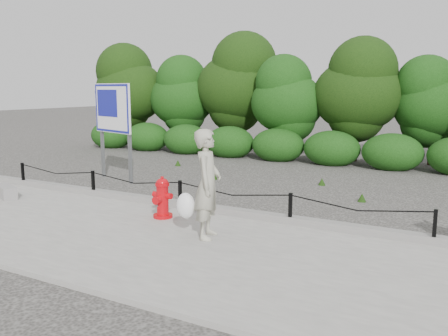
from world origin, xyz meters
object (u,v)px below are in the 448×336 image
concrete_block (6,191)px  pedestrian (206,185)px  advertising_sign (113,113)px  fire_hydrant (162,198)px

concrete_block → pedestrian: bearing=-3.1°
concrete_block → advertising_sign: size_ratio=0.32×
fire_hydrant → concrete_block: fire_hydrant is taller
concrete_block → advertising_sign: advertising_sign is taller
pedestrian → advertising_sign: size_ratio=0.68×
pedestrian → advertising_sign: bearing=38.9°
fire_hydrant → advertising_sign: 4.90m
fire_hydrant → pedestrian: (1.41, -0.66, 0.52)m
fire_hydrant → advertising_sign: (-3.74, 2.80, 1.46)m
pedestrian → concrete_block: bearing=69.7°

